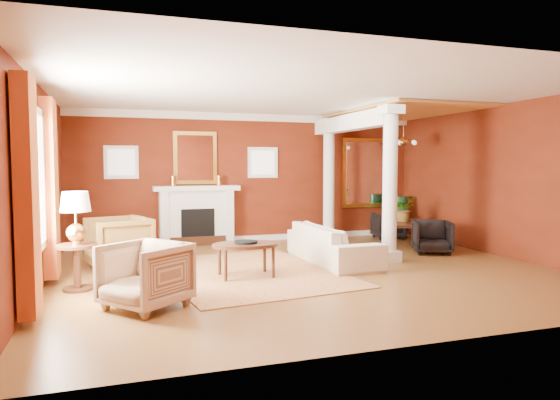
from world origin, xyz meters
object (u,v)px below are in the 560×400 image
object	(u,v)px
side_table	(76,225)
dining_table	(406,226)
armchair_stripe	(145,272)
sofa	(333,237)
armchair_leopard	(118,240)
coffee_table	(246,246)

from	to	relation	value
side_table	dining_table	size ratio (longest dim) A/B	0.95
armchair_stripe	dining_table	distance (m)	6.54
sofa	dining_table	world-z (taller)	sofa
sofa	side_table	bearing A→B (deg)	98.93
side_table	dining_table	world-z (taller)	side_table
sofa	dining_table	distance (m)	2.67
dining_table	armchair_stripe	bearing A→B (deg)	142.87
armchair_stripe	side_table	distance (m)	1.54
armchair_leopard	side_table	xyz separation A→B (m)	(-0.55, -1.33, 0.43)
armchair_stripe	side_table	bearing A→B (deg)	176.17
armchair_stripe	coffee_table	distance (m)	2.02
coffee_table	side_table	xyz separation A→B (m)	(-2.43, -0.06, 0.42)
dining_table	armchair_leopard	bearing A→B (deg)	119.97
coffee_table	dining_table	size ratio (longest dim) A/B	0.73
coffee_table	side_table	distance (m)	2.47
sofa	side_table	xyz separation A→B (m)	(-4.21, -0.73, 0.46)
sofa	armchair_stripe	distance (m)	3.87
sofa	coffee_table	distance (m)	1.90
armchair_stripe	side_table	xyz separation A→B (m)	(-0.85, 1.20, 0.47)
armchair_leopard	armchair_stripe	distance (m)	2.55
sofa	side_table	size ratio (longest dim) A/B	1.67
armchair_leopard	sofa	bearing A→B (deg)	64.51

